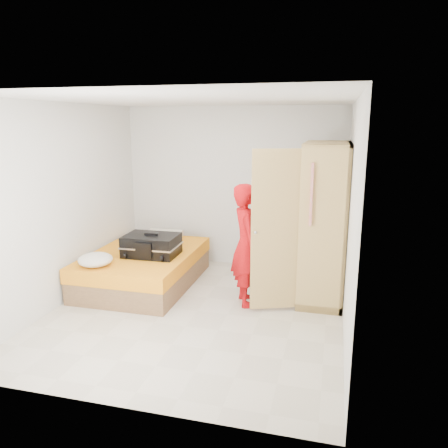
% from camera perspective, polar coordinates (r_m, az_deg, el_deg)
% --- Properties ---
extents(room, '(4.00, 4.02, 2.60)m').
position_cam_1_polar(room, '(5.28, -3.72, 1.67)').
color(room, beige).
rests_on(room, ground).
extents(bed, '(1.42, 2.02, 0.50)m').
position_cam_1_polar(bed, '(6.58, -10.36, -5.63)').
color(bed, olive).
rests_on(bed, ground).
extents(wardrobe, '(1.14, 1.39, 2.10)m').
position_cam_1_polar(wardrobe, '(5.92, 12.44, -0.34)').
color(wardrobe, tan).
rests_on(wardrobe, ground).
extents(person, '(0.59, 0.69, 1.60)m').
position_cam_1_polar(person, '(5.66, 2.93, -2.74)').
color(person, red).
rests_on(person, ground).
extents(suitcase, '(0.77, 0.58, 0.33)m').
position_cam_1_polar(suitcase, '(6.28, -9.45, -2.76)').
color(suitcase, black).
rests_on(suitcase, bed).
extents(round_cushion, '(0.45, 0.45, 0.17)m').
position_cam_1_polar(round_cushion, '(6.00, -16.45, -4.48)').
color(round_cushion, beige).
rests_on(round_cushion, bed).
extents(pillow, '(0.58, 0.32, 0.10)m').
position_cam_1_polar(pillow, '(7.25, -7.80, -1.30)').
color(pillow, beige).
rests_on(pillow, bed).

